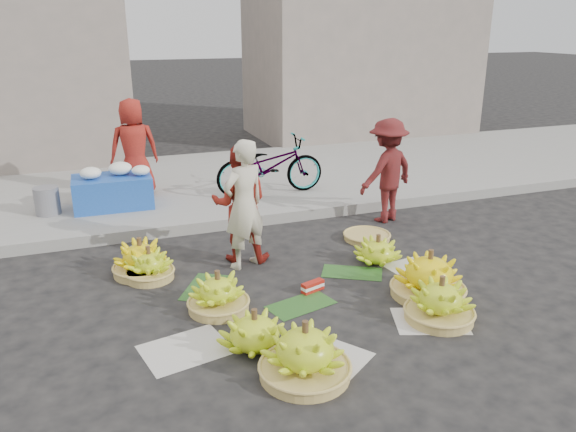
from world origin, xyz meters
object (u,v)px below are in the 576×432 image
object	(u,v)px
banana_bunch_0	(218,294)
vendor_cream	(244,205)
bicycle	(270,166)
banana_bunch_4	(429,276)
flower_table	(113,189)

from	to	relation	value
banana_bunch_0	vendor_cream	size ratio (longest dim) A/B	0.40
vendor_cream	bicycle	world-z (taller)	vendor_cream
banana_bunch_0	bicycle	distance (m)	3.53
banana_bunch_0	banana_bunch_4	size ratio (longest dim) A/B	0.78
banana_bunch_0	flower_table	distance (m)	3.36
banana_bunch_0	flower_table	xyz separation A→B (m)	(-0.72, 3.28, 0.21)
flower_table	banana_bunch_0	bearing A→B (deg)	-76.72
vendor_cream	bicycle	xyz separation A→B (m)	(1.04, 2.23, -0.16)
vendor_cream	flower_table	world-z (taller)	vendor_cream
banana_bunch_0	vendor_cream	xyz separation A→B (m)	(0.53, 0.91, 0.55)
vendor_cream	bicycle	size ratio (longest dim) A/B	0.87
vendor_cream	bicycle	distance (m)	2.46
flower_table	bicycle	size ratio (longest dim) A/B	0.65
banana_bunch_4	bicycle	xyz separation A→B (m)	(-0.48, 3.56, 0.34)
banana_bunch_0	vendor_cream	world-z (taller)	vendor_cream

